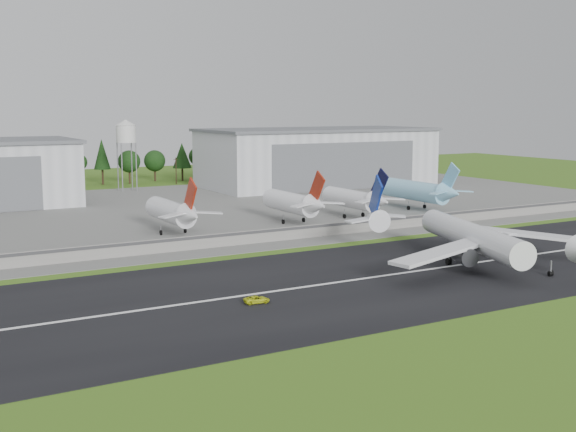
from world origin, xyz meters
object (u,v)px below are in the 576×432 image
parked_jet_red_b (296,203)px  parked_jet_skyblue (420,191)px  main_airliner (473,242)px  ground_vehicle (257,299)px  parked_jet_red_a (175,212)px  parked_jet_navy (357,199)px

parked_jet_red_b → parked_jet_skyblue: bearing=5.6°
main_airliner → ground_vehicle: main_airliner is taller
parked_jet_red_b → parked_jet_skyblue: size_ratio=0.84×
ground_vehicle → parked_jet_red_a: 73.50m
parked_jet_red_a → parked_jet_skyblue: 89.19m
ground_vehicle → parked_jet_red_b: parked_jet_red_b is taller
main_airliner → parked_jet_navy: 68.74m
parked_jet_skyblue → parked_jet_red_b: bearing=-174.4°
ground_vehicle → parked_jet_red_a: size_ratio=0.15×
parked_jet_skyblue → ground_vehicle: bearing=-142.6°
parked_jet_red_b → parked_jet_skyblue: parked_jet_skyblue is taller
parked_jet_red_a → parked_jet_skyblue: size_ratio=0.84×
parked_jet_red_b → parked_jet_skyblue: (51.11, 5.03, 0.21)m
parked_jet_red_b → parked_jet_navy: 21.82m
ground_vehicle → parked_jet_navy: bearing=-38.2°
main_airliner → ground_vehicle: size_ratio=12.41×
parked_jet_red_b → parked_jet_navy: (21.82, -0.02, -0.18)m
ground_vehicle → parked_jet_red_b: bearing=-28.1°
parked_jet_navy → ground_vehicle: bearing=-134.8°
parked_jet_red_b → parked_jet_red_a: bearing=-180.0°
ground_vehicle → parked_jet_skyblue: size_ratio=0.12×
main_airliner → parked_jet_red_b: main_airliner is taller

